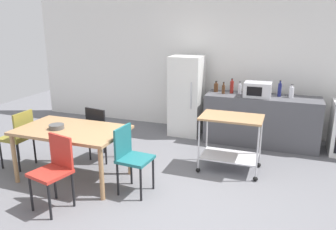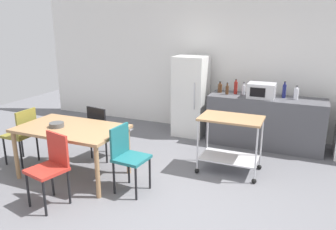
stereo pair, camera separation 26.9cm
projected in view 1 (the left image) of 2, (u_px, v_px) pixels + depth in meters
The scene contains 18 objects.
ground_plane at pixel (164, 205), 4.11m from camera, with size 12.00×12.00×0.00m, color slate.
back_wall at pixel (221, 59), 6.60m from camera, with size 8.40×0.12×2.90m, color white.
kitchen_counter at pixel (261, 120), 6.03m from camera, with size 2.00×0.64×0.90m, color #4C4C51.
dining_table at pixel (72, 134), 4.63m from camera, with size 1.50×0.90×0.75m.
chair_black at pixel (101, 130), 5.30m from camera, with size 0.47×0.47×0.89m.
chair_olive at pixel (19, 135), 5.06m from camera, with size 0.40×0.40×0.89m.
chair_red at pixel (55, 167), 3.95m from camera, with size 0.48×0.48×0.89m.
chair_teal at pixel (131, 155), 4.31m from camera, with size 0.43×0.43×0.89m.
refrigerator at pixel (187, 96), 6.51m from camera, with size 0.60×0.63×1.55m.
kitchen_cart at pixel (231, 134), 4.93m from camera, with size 0.91×0.57×0.85m.
bottle_soy_sauce at pixel (216, 87), 6.25m from camera, with size 0.08×0.08×0.21m.
bottle_soda at pixel (223, 89), 6.09m from camera, with size 0.06×0.06×0.22m.
bottle_olive_oil at pixel (232, 87), 6.11m from camera, with size 0.07×0.07×0.28m.
bottle_wine at pixel (240, 89), 6.09m from camera, with size 0.06×0.06×0.22m.
microwave at pixel (258, 90), 5.82m from camera, with size 0.46×0.35×0.26m.
bottle_hot_sauce at pixel (280, 90), 5.85m from camera, with size 0.06×0.06×0.29m.
bottle_sparkling_water at pixel (291, 92), 5.77m from camera, with size 0.08×0.08×0.23m.
fruit_bowl at pixel (57, 127), 4.60m from camera, with size 0.21×0.21×0.06m, color #4C4C4C.
Camera 1 is at (1.29, -3.40, 2.20)m, focal length 35.50 mm.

